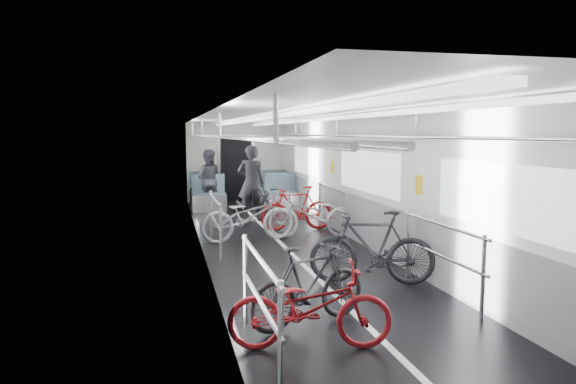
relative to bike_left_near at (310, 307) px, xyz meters
name	(u,v)px	position (x,y,z in m)	size (l,w,h in m)	color
car_shell	(269,180)	(0.77, 5.91, 0.70)	(3.02, 14.01, 2.41)	black
bike_left_near	(310,307)	(0.00, 0.00, 0.00)	(0.56, 1.61, 0.84)	maroon
bike_left_mid	(309,285)	(0.16, 0.60, 0.03)	(0.42, 1.50, 0.90)	black
bike_left_far	(248,216)	(0.20, 5.13, 0.07)	(0.65, 1.87, 0.98)	#A7A7AB
bike_right_near	(372,247)	(1.43, 1.88, 0.10)	(0.49, 1.74, 1.04)	black
bike_right_mid	(312,214)	(1.52, 5.19, 0.05)	(0.62, 1.79, 0.94)	#AAAAAF
bike_right_far	(297,208)	(1.40, 6.00, 0.06)	(0.45, 1.60, 0.96)	maroon
bike_aisle	(266,204)	(1.00, 7.38, -0.01)	(0.55, 1.57, 0.83)	black
person_standing	(251,183)	(0.65, 7.48, 0.49)	(0.66, 0.44, 1.82)	black
person_seated	(208,180)	(-0.22, 9.45, 0.41)	(0.81, 0.63, 1.66)	#2D2C34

